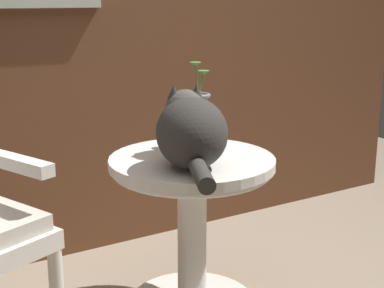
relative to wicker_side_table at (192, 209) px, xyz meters
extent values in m
cylinder|color=silver|center=(0.00, 0.00, -0.11)|extent=(0.11, 0.11, 0.54)
cylinder|color=silver|center=(0.00, 0.00, 0.18)|extent=(0.60, 0.60, 0.03)
torus|color=silver|center=(0.00, 0.00, 0.15)|extent=(0.58, 0.58, 0.02)
cube|color=silver|center=(-0.64, 0.06, 0.27)|extent=(0.20, 0.40, 0.04)
ellipsoid|color=#33302D|center=(-0.07, -0.11, 0.32)|extent=(0.34, 0.37, 0.24)
sphere|color=#494643|center=(0.01, 0.07, 0.36)|extent=(0.15, 0.15, 0.15)
cone|color=#33302D|center=(0.05, 0.05, 0.43)|extent=(0.05, 0.05, 0.05)
cone|color=#33302D|center=(-0.03, 0.08, 0.43)|extent=(0.05, 0.05, 0.05)
cylinder|color=#33302D|center=(-0.15, -0.30, 0.25)|extent=(0.16, 0.26, 0.05)
cylinder|color=slate|center=(0.10, 0.13, 0.20)|extent=(0.08, 0.08, 0.01)
ellipsoid|color=slate|center=(0.10, 0.13, 0.28)|extent=(0.13, 0.13, 0.13)
cylinder|color=slate|center=(0.10, 0.13, 0.36)|extent=(0.07, 0.07, 0.07)
torus|color=slate|center=(0.10, 0.13, 0.40)|extent=(0.09, 0.09, 0.02)
cylinder|color=#47893D|center=(0.09, 0.11, 0.46)|extent=(0.04, 0.04, 0.13)
cone|color=#47893D|center=(0.07, 0.09, 0.52)|extent=(0.04, 0.04, 0.02)
cylinder|color=#47893D|center=(0.12, 0.13, 0.44)|extent=(0.04, 0.02, 0.09)
cone|color=#47893D|center=(0.13, 0.14, 0.48)|extent=(0.04, 0.04, 0.02)
camera|label=1|loc=(-1.01, -1.67, 0.75)|focal=52.92mm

